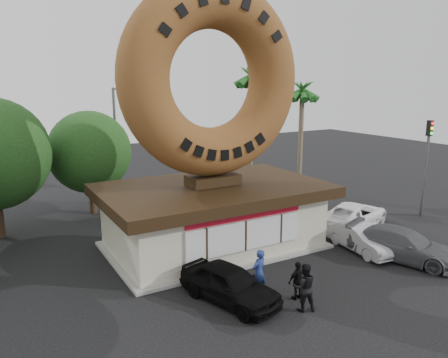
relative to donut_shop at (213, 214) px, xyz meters
The scene contains 15 objects.
ground 6.24m from the donut_shop, 90.00° to the right, with size 90.00×90.00×0.00m, color black.
donut_shop is the anchor object (origin of this frame).
giant_donut 6.73m from the donut_shop, 90.00° to the left, with size 9.39×9.39×2.39m, color brown.
tree_mid 10.12m from the donut_shop, 113.92° to the left, with size 5.20×5.20×6.63m.
palm_near 12.83m from the donut_shop, 46.90° to the left, with size 2.60×2.60×9.75m.
palm_far 14.00m from the donut_shop, 30.64° to the left, with size 2.60×2.60×8.75m.
street_lamp 10.54m from the donut_shop, 100.50° to the left, with size 2.11×0.20×8.00m.
traffic_signal 14.30m from the donut_shop, ahead, with size 0.30×0.38×6.07m.
person_left 5.63m from the donut_shop, 99.40° to the right, with size 0.70×0.46×1.91m, color navy.
person_center 7.42m from the donut_shop, 91.22° to the right, with size 0.91×0.71×1.87m, color black.
person_right 6.66m from the donut_shop, 88.26° to the right, with size 0.92×0.38×1.56m, color black.
car_black 5.94m from the donut_shop, 112.41° to the right, with size 1.75×4.36×1.49m, color black.
car_silver 7.61m from the donut_shop, 34.70° to the right, with size 1.41×4.04×1.33m, color #A3A3A8.
car_grey 9.36m from the donut_shop, 40.43° to the right, with size 2.11×5.20×1.51m, color #57595C.
car_white 8.81m from the donut_shop, ahead, with size 2.44×5.29×1.47m, color white.
Camera 1 is at (-10.20, -12.86, 8.45)m, focal length 35.00 mm.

